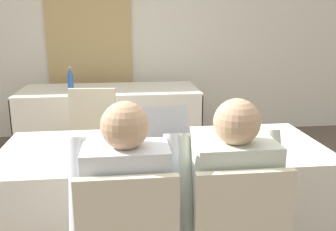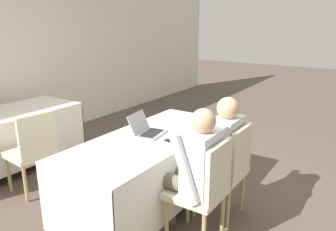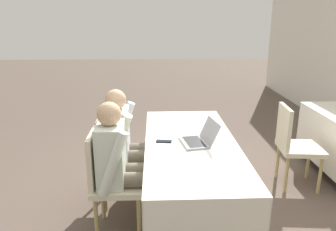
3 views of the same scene
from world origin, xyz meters
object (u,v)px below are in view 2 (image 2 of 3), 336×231
at_px(person_checkered_shirt, 193,167).
at_px(chair_far_spare, 33,149).
at_px(laptop, 148,130).
at_px(cell_phone, 171,141).
at_px(chair_near_right, 227,167).
at_px(person_white_shirt, 218,149).
at_px(chair_near_left, 204,188).

bearing_deg(person_checkered_shirt, chair_far_spare, -81.63).
height_order(laptop, cell_phone, laptop).
xyz_separation_m(laptop, chair_near_right, (0.19, -0.78, -0.27)).
bearing_deg(person_white_shirt, cell_phone, -57.92).
distance_m(cell_phone, person_white_shirt, 0.44).
height_order(chair_near_left, person_checkered_shirt, person_checkered_shirt).
relative_size(chair_near_right, person_checkered_shirt, 0.78).
bearing_deg(laptop, person_checkered_shirt, -122.38).
bearing_deg(chair_far_spare, person_checkered_shirt, 103.77).
bearing_deg(person_white_shirt, person_checkered_shirt, 0.00).
relative_size(chair_near_left, person_checkered_shirt, 0.78).
bearing_deg(chair_far_spare, person_white_shirt, 117.52).
distance_m(laptop, chair_near_left, 0.88).
xyz_separation_m(laptop, chair_far_spare, (-0.55, 1.13, -0.27)).
distance_m(chair_near_right, chair_far_spare, 2.05).
bearing_deg(chair_near_right, person_white_shirt, -90.00).
relative_size(person_checkered_shirt, person_white_shirt, 1.00).
bearing_deg(cell_phone, laptop, 89.84).
bearing_deg(cell_phone, chair_near_right, -55.74).
distance_m(chair_near_left, chair_far_spare, 1.93).
xyz_separation_m(laptop, person_checkered_shirt, (-0.28, -0.68, -0.11)).
distance_m(person_checkered_shirt, person_white_shirt, 0.47).
distance_m(cell_phone, chair_far_spare, 1.54).
xyz_separation_m(chair_near_right, person_checkered_shirt, (-0.47, 0.10, 0.16)).
bearing_deg(chair_far_spare, cell_phone, 114.67).
height_order(laptop, chair_near_right, laptop).
xyz_separation_m(cell_phone, chair_near_left, (-0.24, -0.47, -0.23)).
height_order(chair_near_left, person_white_shirt, person_white_shirt).
bearing_deg(laptop, chair_near_left, -119.64).
height_order(chair_near_right, person_white_shirt, person_white_shirt).
distance_m(laptop, cell_phone, 0.32).
bearing_deg(chair_near_right, person_checkered_shirt, -12.53).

